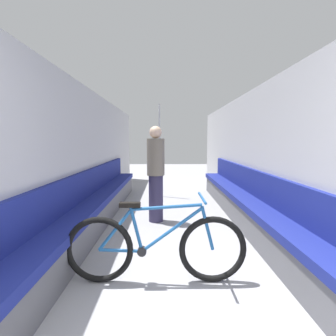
# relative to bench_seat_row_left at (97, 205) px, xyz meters

# --- Properties ---
(wall_left) EXTENTS (0.10, 10.64, 2.30)m
(wall_left) POSITION_rel_bench_seat_row_left_xyz_m (-0.23, -0.03, 0.83)
(wall_left) COLOR #B2B2B7
(wall_left) RESTS_ON ground
(wall_right) EXTENTS (0.10, 10.64, 2.30)m
(wall_right) POSITION_rel_bench_seat_row_left_xyz_m (2.73, -0.03, 0.83)
(wall_right) COLOR #B2B2B7
(wall_right) RESTS_ON ground
(bench_seat_row_left) EXTENTS (0.40, 5.91, 0.91)m
(bench_seat_row_left) POSITION_rel_bench_seat_row_left_xyz_m (0.00, 0.00, 0.00)
(bench_seat_row_left) COLOR #5B5B60
(bench_seat_row_left) RESTS_ON ground
(bench_seat_row_right) EXTENTS (0.40, 5.91, 0.91)m
(bench_seat_row_right) POSITION_rel_bench_seat_row_left_xyz_m (2.50, 0.00, 0.00)
(bench_seat_row_right) COLOR #5B5B60
(bench_seat_row_right) RESTS_ON ground
(bicycle) EXTENTS (1.78, 0.46, 0.86)m
(bicycle) POSITION_rel_bench_seat_row_left_xyz_m (1.05, -1.85, 0.04)
(bicycle) COLOR black
(bicycle) RESTS_ON ground
(grab_pole_near) EXTENTS (0.08, 0.08, 2.28)m
(grab_pole_near) POSITION_rel_bench_seat_row_left_xyz_m (1.00, 2.18, 0.80)
(grab_pole_near) COLOR gray
(grab_pole_near) RESTS_ON ground
(passenger_standing) EXTENTS (0.30, 0.30, 1.64)m
(passenger_standing) POSITION_rel_bench_seat_row_left_xyz_m (0.98, 0.13, 0.53)
(passenger_standing) COLOR #332D4C
(passenger_standing) RESTS_ON ground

